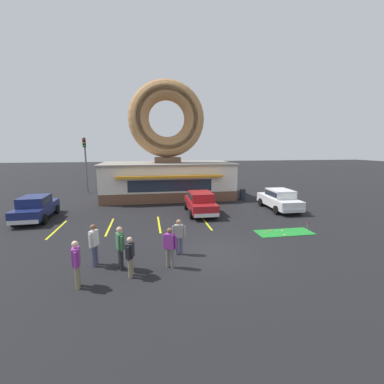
% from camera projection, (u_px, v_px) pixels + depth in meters
% --- Properties ---
extents(ground_plane, '(160.00, 160.00, 0.00)m').
position_uv_depth(ground_plane, '(216.00, 253.00, 11.77)').
color(ground_plane, black).
extents(donut_shop_building, '(12.30, 6.75, 10.96)m').
position_uv_depth(donut_shop_building, '(167.00, 159.00, 24.47)').
color(donut_shop_building, brown).
rests_on(donut_shop_building, ground).
extents(putting_mat, '(3.21, 1.27, 0.03)m').
position_uv_depth(putting_mat, '(284.00, 232.00, 14.57)').
color(putting_mat, '#1E842D').
rests_on(putting_mat, ground).
extents(mini_donut_near_left, '(0.13, 0.13, 0.04)m').
position_uv_depth(mini_donut_near_left, '(272.00, 230.00, 14.84)').
color(mini_donut_near_left, '#D17F47').
rests_on(mini_donut_near_left, putting_mat).
extents(mini_donut_near_right, '(0.13, 0.13, 0.04)m').
position_uv_depth(mini_donut_near_right, '(285.00, 235.00, 14.07)').
color(mini_donut_near_right, '#E5C666').
rests_on(mini_donut_near_right, putting_mat).
extents(mini_donut_mid_left, '(0.13, 0.13, 0.04)m').
position_uv_depth(mini_donut_mid_left, '(265.00, 233.00, 14.46)').
color(mini_donut_mid_left, '#D17F47').
rests_on(mini_donut_mid_left, putting_mat).
extents(mini_donut_mid_centre, '(0.13, 0.13, 0.04)m').
position_uv_depth(mini_donut_mid_centre, '(282.00, 231.00, 14.77)').
color(mini_donut_mid_centre, '#E5C666').
rests_on(mini_donut_mid_centre, putting_mat).
extents(mini_donut_mid_right, '(0.13, 0.13, 0.04)m').
position_uv_depth(mini_donut_mid_right, '(268.00, 231.00, 14.68)').
color(mini_donut_mid_right, '#D17F47').
rests_on(mini_donut_mid_right, putting_mat).
extents(golf_ball, '(0.04, 0.04, 0.04)m').
position_uv_depth(golf_ball, '(276.00, 231.00, 14.73)').
color(golf_ball, white).
rests_on(golf_ball, putting_mat).
extents(putting_flag_pin, '(0.13, 0.01, 0.55)m').
position_uv_depth(putting_flag_pin, '(308.00, 224.00, 14.68)').
color(putting_flag_pin, silver).
rests_on(putting_flag_pin, putting_mat).
extents(car_navy, '(2.13, 4.63, 1.60)m').
position_uv_depth(car_navy, '(36.00, 207.00, 17.13)').
color(car_navy, navy).
rests_on(car_navy, ground).
extents(car_red, '(2.03, 4.58, 1.60)m').
position_uv_depth(car_red, '(200.00, 202.00, 18.71)').
color(car_red, maroon).
rests_on(car_red, ground).
extents(car_white, '(2.06, 4.60, 1.60)m').
position_uv_depth(car_white, '(279.00, 199.00, 19.85)').
color(car_white, silver).
rests_on(car_white, ground).
extents(pedestrian_blue_sweater_man, '(0.35, 0.57, 1.74)m').
position_uv_depth(pedestrian_blue_sweater_man, '(94.00, 243.00, 10.38)').
color(pedestrian_blue_sweater_man, '#474C66').
rests_on(pedestrian_blue_sweater_man, ground).
extents(pedestrian_hooded_kid, '(0.54, 0.39, 1.66)m').
position_uv_depth(pedestrian_hooded_kid, '(170.00, 246.00, 10.20)').
color(pedestrian_hooded_kid, slate).
rests_on(pedestrian_hooded_kid, ground).
extents(pedestrian_leather_jacket_man, '(0.31, 0.59, 1.55)m').
position_uv_depth(pedestrian_leather_jacket_man, '(130.00, 255.00, 9.50)').
color(pedestrian_leather_jacket_man, '#7F7056').
rests_on(pedestrian_leather_jacket_man, ground).
extents(pedestrian_clipboard_woman, '(0.59, 0.30, 1.63)m').
position_uv_depth(pedestrian_clipboard_woman, '(179.00, 235.00, 11.50)').
color(pedestrian_clipboard_woman, '#474C66').
rests_on(pedestrian_clipboard_woman, ground).
extents(pedestrian_beanie_man, '(0.30, 0.59, 1.68)m').
position_uv_depth(pedestrian_beanie_man, '(76.00, 262.00, 8.74)').
color(pedestrian_beanie_man, '#7F7056').
rests_on(pedestrian_beanie_man, ground).
extents(pedestrian_crossing_woman, '(0.36, 0.56, 1.76)m').
position_uv_depth(pedestrian_crossing_woman, '(120.00, 246.00, 10.03)').
color(pedestrian_crossing_woman, '#232328').
rests_on(pedestrian_crossing_woman, ground).
extents(trash_bin, '(0.57, 0.57, 0.97)m').
position_uv_depth(trash_bin, '(242.00, 194.00, 23.79)').
color(trash_bin, '#232833').
rests_on(trash_bin, ground).
extents(traffic_light_pole, '(0.28, 0.47, 5.80)m').
position_uv_depth(traffic_light_pole, '(85.00, 158.00, 26.57)').
color(traffic_light_pole, '#595B60').
rests_on(traffic_light_pole, ground).
extents(parking_stripe_far_left, '(0.12, 3.60, 0.01)m').
position_uv_depth(parking_stripe_far_left, '(57.00, 229.00, 15.19)').
color(parking_stripe_far_left, yellow).
rests_on(parking_stripe_far_left, ground).
extents(parking_stripe_left, '(0.12, 3.60, 0.01)m').
position_uv_depth(parking_stripe_left, '(110.00, 227.00, 15.70)').
color(parking_stripe_left, yellow).
rests_on(parking_stripe_left, ground).
extents(parking_stripe_mid_left, '(0.12, 3.60, 0.01)m').
position_uv_depth(parking_stripe_mid_left, '(159.00, 224.00, 16.21)').
color(parking_stripe_mid_left, yellow).
rests_on(parking_stripe_mid_left, ground).
extents(parking_stripe_centre, '(0.12, 3.60, 0.01)m').
position_uv_depth(parking_stripe_centre, '(205.00, 222.00, 16.72)').
color(parking_stripe_centre, yellow).
rests_on(parking_stripe_centre, ground).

